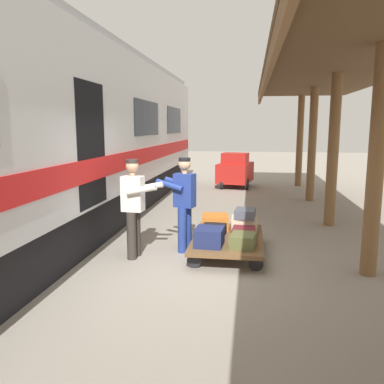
{
  "coord_description": "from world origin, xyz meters",
  "views": [
    {
      "loc": [
        -0.74,
        6.07,
        2.24
      ],
      "look_at": [
        0.22,
        -0.4,
        1.15
      ],
      "focal_mm": 36.7,
      "sensor_mm": 36.0,
      "label": 1
    }
  ],
  "objects": [
    {
      "name": "porter_by_door",
      "position": [
        1.2,
        -0.25,
        0.93
      ],
      "size": [
        0.69,
        0.47,
        1.7
      ],
      "color": "#332D28",
      "rests_on": "ground_plane"
    },
    {
      "name": "suitcase_olive_duffel",
      "position": [
        -0.65,
        -0.15,
        0.41
      ],
      "size": [
        0.44,
        0.52,
        0.22
      ],
      "primitive_type": "cube",
      "rotation": [
        0.0,
        0.0,
        -0.13
      ],
      "color": "brown",
      "rests_on": "luggage_cart"
    },
    {
      "name": "porter_in_overalls",
      "position": [
        0.43,
        -0.74,
        0.93
      ],
      "size": [
        0.73,
        0.56,
        1.7
      ],
      "color": "navy",
      "rests_on": "ground_plane"
    },
    {
      "name": "luggage_cart",
      "position": [
        -0.38,
        -0.7,
        0.26
      ],
      "size": [
        1.22,
        1.99,
        0.3
      ],
      "color": "brown",
      "rests_on": "ground_plane"
    },
    {
      "name": "suitcase_maroon_trunk",
      "position": [
        -0.65,
        -0.7,
        0.38
      ],
      "size": [
        0.42,
        0.54,
        0.17
      ],
      "primitive_type": "cube",
      "rotation": [
        0.0,
        0.0,
        -0.06
      ],
      "color": "maroon",
      "rests_on": "luggage_cart"
    },
    {
      "name": "suitcase_black_hardshell",
      "position": [
        -0.1,
        -0.7,
        0.4
      ],
      "size": [
        0.47,
        0.62,
        0.19
      ],
      "primitive_type": "cube",
      "rotation": [
        0.0,
        0.0,
        -0.13
      ],
      "color": "black",
      "rests_on": "luggage_cart"
    },
    {
      "name": "suitcase_orange_carryall",
      "position": [
        -0.1,
        -1.25,
        0.44
      ],
      "size": [
        0.54,
        0.56,
        0.27
      ],
      "primitive_type": "cube",
      "rotation": [
        0.0,
        0.0,
        0.1
      ],
      "color": "#CC6B23",
      "rests_on": "luggage_cart"
    },
    {
      "name": "suitcase_slate_roller",
      "position": [
        -0.67,
        -1.21,
        0.63
      ],
      "size": [
        0.4,
        0.48,
        0.17
      ],
      "primitive_type": "cube",
      "rotation": [
        0.0,
        0.0,
        -0.1
      ],
      "color": "#4C515B",
      "rests_on": "suitcase_cream_canvas"
    },
    {
      "name": "suitcase_navy_fabric",
      "position": [
        -0.1,
        -0.15,
        0.45
      ],
      "size": [
        0.48,
        0.51,
        0.29
      ],
      "primitive_type": "cube",
      "rotation": [
        0.0,
        0.0,
        -0.06
      ],
      "color": "navy",
      "rests_on": "luggage_cart"
    },
    {
      "name": "suitcase_cream_canvas",
      "position": [
        -0.65,
        -1.25,
        0.42
      ],
      "size": [
        0.49,
        0.48,
        0.24
      ],
      "primitive_type": "cube",
      "rotation": [
        0.0,
        0.0,
        0.03
      ],
      "color": "beige",
      "rests_on": "luggage_cart"
    },
    {
      "name": "ground_plane",
      "position": [
        0.0,
        0.0,
        0.0
      ],
      "size": [
        60.0,
        60.0,
        0.0
      ],
      "primitive_type": "plane",
      "color": "gray"
    },
    {
      "name": "platform_canopy",
      "position": [
        -2.5,
        0.0,
        3.26
      ],
      "size": [
        3.2,
        19.36,
        3.56
      ],
      "color": "brown",
      "rests_on": "ground_plane"
    },
    {
      "name": "baggage_tug",
      "position": [
        -0.19,
        -8.54,
        0.63
      ],
      "size": [
        1.39,
        1.87,
        1.3
      ],
      "color": "#B21E19",
      "rests_on": "ground_plane"
    },
    {
      "name": "train_car",
      "position": [
        3.31,
        0.0,
        2.06
      ],
      "size": [
        3.03,
        19.89,
        4.0
      ],
      "color": "silver",
      "rests_on": "ground_plane"
    }
  ]
}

